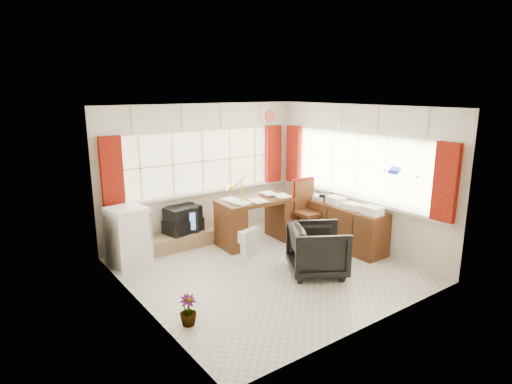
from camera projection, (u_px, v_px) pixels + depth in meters
ground at (267, 270)px, 6.68m from camera, size 4.00×4.00×0.00m
room_walls at (268, 176)px, 6.33m from camera, size 4.00×4.00×4.00m
window_back at (204, 188)px, 7.99m from camera, size 3.70×0.12×3.60m
window_right at (354, 194)px, 7.57m from camera, size 0.12×3.70×3.60m
curtains at (277, 164)px, 7.60m from camera, size 3.83×3.83×1.15m
overhead_cabinets at (278, 118)px, 7.49m from camera, size 3.98×3.98×0.48m
desk at (257, 218)px, 7.78m from camera, size 1.47×0.78×0.87m
desk_lamp at (242, 186)px, 7.28m from camera, size 0.18×0.16×0.46m
task_chair at (306, 208)px, 7.85m from camera, size 0.52×0.55×1.16m
office_chair at (318, 250)px, 6.46m from camera, size 1.14×1.13×0.77m
radiator at (250, 248)px, 6.96m from camera, size 0.40×0.25×0.56m
credenza at (336, 223)px, 7.74m from camera, size 0.50×2.00×0.85m
file_tray at (332, 198)px, 7.83m from camera, size 0.40×0.46×0.13m
tv_bench at (185, 239)px, 7.69m from camera, size 1.40×0.50×0.25m
crt_tv at (182, 218)px, 7.70m from camera, size 0.62×0.59×0.46m
hifi_stack at (183, 220)px, 7.64m from camera, size 0.73×0.54×0.47m
mini_fridge at (128, 236)px, 6.81m from camera, size 0.62×0.62×0.94m
spray_bottle_a at (227, 240)px, 7.61m from camera, size 0.13×0.13×0.28m
spray_bottle_b at (232, 248)px, 7.34m from camera, size 0.10×0.10×0.19m
flower_vase at (188, 310)px, 5.08m from camera, size 0.23×0.23×0.38m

